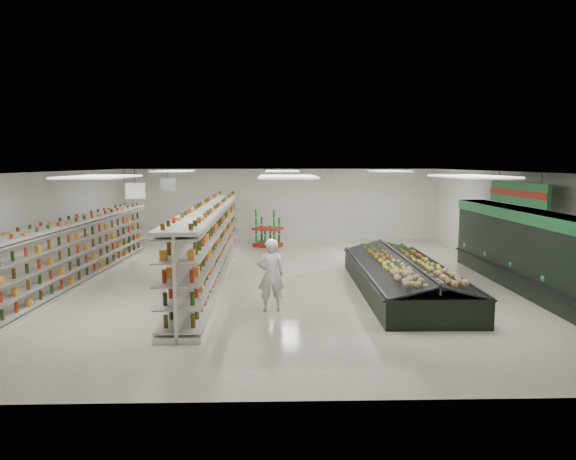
{
  "coord_description": "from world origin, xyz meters",
  "views": [
    {
      "loc": [
        -0.27,
        -15.08,
        3.44
      ],
      "look_at": [
        0.14,
        0.74,
        1.38
      ],
      "focal_mm": 32.0,
      "sensor_mm": 36.0,
      "label": 1
    }
  ],
  "objects_px": {
    "gondola_left": "(78,253)",
    "soda_endcap": "(268,230)",
    "gondola_center": "(212,243)",
    "shopper_background": "(204,238)",
    "shopper_main": "(271,275)",
    "produce_island": "(402,276)"
  },
  "relations": [
    {
      "from": "gondola_center",
      "to": "shopper_main",
      "type": "bearing_deg",
      "value": -65.68
    },
    {
      "from": "produce_island",
      "to": "shopper_main",
      "type": "distance_m",
      "value": 3.93
    },
    {
      "from": "gondola_left",
      "to": "gondola_center",
      "type": "relative_size",
      "value": 0.84
    },
    {
      "from": "gondola_left",
      "to": "shopper_main",
      "type": "xyz_separation_m",
      "value": [
        5.67,
        -3.25,
        0.02
      ]
    },
    {
      "from": "gondola_left",
      "to": "soda_endcap",
      "type": "distance_m",
      "value": 8.19
    },
    {
      "from": "gondola_left",
      "to": "shopper_main",
      "type": "relative_size",
      "value": 6.15
    },
    {
      "from": "gondola_left",
      "to": "produce_island",
      "type": "relative_size",
      "value": 1.6
    },
    {
      "from": "shopper_background",
      "to": "soda_endcap",
      "type": "bearing_deg",
      "value": -43.32
    },
    {
      "from": "gondola_center",
      "to": "soda_endcap",
      "type": "relative_size",
      "value": 8.77
    },
    {
      "from": "shopper_main",
      "to": "produce_island",
      "type": "bearing_deg",
      "value": -162.8
    },
    {
      "from": "soda_endcap",
      "to": "shopper_background",
      "type": "distance_m",
      "value": 3.36
    },
    {
      "from": "shopper_background",
      "to": "gondola_left",
      "type": "bearing_deg",
      "value": 138.47
    },
    {
      "from": "soda_endcap",
      "to": "shopper_main",
      "type": "relative_size",
      "value": 0.83
    },
    {
      "from": "shopper_background",
      "to": "produce_island",
      "type": "bearing_deg",
      "value": -131.1
    },
    {
      "from": "gondola_center",
      "to": "shopper_background",
      "type": "bearing_deg",
      "value": 101.9
    },
    {
      "from": "gondola_left",
      "to": "soda_endcap",
      "type": "relative_size",
      "value": 7.41
    },
    {
      "from": "gondola_center",
      "to": "produce_island",
      "type": "height_order",
      "value": "gondola_center"
    },
    {
      "from": "produce_island",
      "to": "soda_endcap",
      "type": "distance_m",
      "value": 8.51
    },
    {
      "from": "produce_island",
      "to": "shopper_background",
      "type": "height_order",
      "value": "shopper_background"
    },
    {
      "from": "shopper_main",
      "to": "gondola_center",
      "type": "bearing_deg",
      "value": -73.72
    },
    {
      "from": "shopper_main",
      "to": "gondola_left",
      "type": "bearing_deg",
      "value": -38.41
    },
    {
      "from": "gondola_left",
      "to": "produce_island",
      "type": "height_order",
      "value": "gondola_left"
    }
  ]
}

